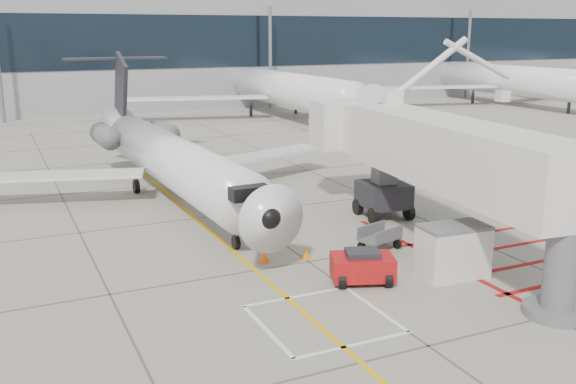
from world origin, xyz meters
name	(u,v)px	position (x,y,z in m)	size (l,w,h in m)	color
ground_plane	(359,297)	(0.00, 0.00, 0.00)	(260.00, 260.00, 0.00)	gray
regional_jet	(184,139)	(-2.36, 13.60, 3.81)	(23.09, 29.11, 7.63)	silver
jet_bridge	(453,167)	(5.81, 2.37, 3.75)	(8.89, 18.76, 7.50)	silver
pushback_tug	(362,266)	(0.83, 1.18, 0.67)	(2.30, 1.44, 1.34)	#A91011
baggage_cart	(380,238)	(3.45, 4.04, 0.55)	(1.75, 1.10, 1.10)	#4F4F53
ground_power_unit	(453,251)	(4.31, 0.28, 1.01)	(2.56, 1.50, 2.03)	silver
cone_nose	(264,256)	(-1.67, 4.74, 0.27)	(0.39, 0.39, 0.54)	#FB550D
cone_side	(306,253)	(0.06, 4.38, 0.26)	(0.37, 0.37, 0.51)	orange
terminal_building	(156,48)	(10.00, 70.00, 7.00)	(180.00, 28.00, 14.00)	gray
terminal_glass_band	(184,42)	(10.00, 55.95, 8.00)	(180.00, 0.10, 6.00)	black
terminal_dome	(501,2)	(70.00, 70.00, 14.00)	(40.00, 28.00, 28.00)	black
bg_aircraft_c	(280,66)	(17.71, 46.00, 5.51)	(33.03, 36.70, 11.01)	silver
bg_aircraft_d	(502,60)	(48.87, 46.00, 5.57)	(33.44, 37.15, 11.15)	silver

